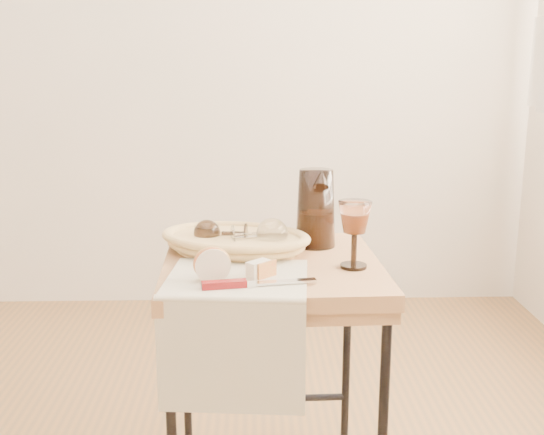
{
  "coord_description": "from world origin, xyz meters",
  "views": [
    {
      "loc": [
        0.44,
        -1.45,
        1.2
      ],
      "look_at": [
        0.49,
        0.15,
        0.82
      ],
      "focal_mm": 43.75,
      "sensor_mm": 36.0,
      "label": 1
    }
  ],
  "objects_px": {
    "side_table": "(272,386)",
    "goblet_lying_a": "(224,233)",
    "pitcher": "(316,208)",
    "tea_towel": "(237,278)",
    "goblet_lying_b": "(255,235)",
    "bread_basket": "(235,243)",
    "wine_goblet": "(354,234)",
    "table_knife": "(255,281)",
    "apple_half": "(212,264)"
  },
  "relations": [
    {
      "from": "side_table",
      "to": "table_knife",
      "type": "relative_size",
      "value": 2.74
    },
    {
      "from": "goblet_lying_a",
      "to": "wine_goblet",
      "type": "relative_size",
      "value": 0.69
    },
    {
      "from": "side_table",
      "to": "goblet_lying_a",
      "type": "xyz_separation_m",
      "value": [
        -0.13,
        0.1,
        0.4
      ]
    },
    {
      "from": "tea_towel",
      "to": "bread_basket",
      "type": "xyz_separation_m",
      "value": [
        -0.01,
        0.23,
        0.02
      ]
    },
    {
      "from": "bread_basket",
      "to": "pitcher",
      "type": "height_order",
      "value": "pitcher"
    },
    {
      "from": "wine_goblet",
      "to": "goblet_lying_b",
      "type": "bearing_deg",
      "value": 152.99
    },
    {
      "from": "side_table",
      "to": "goblet_lying_b",
      "type": "height_order",
      "value": "goblet_lying_b"
    },
    {
      "from": "table_knife",
      "to": "bread_basket",
      "type": "bearing_deg",
      "value": 90.27
    },
    {
      "from": "side_table",
      "to": "goblet_lying_a",
      "type": "relative_size",
      "value": 5.92
    },
    {
      "from": "side_table",
      "to": "table_knife",
      "type": "bearing_deg",
      "value": -102.05
    },
    {
      "from": "goblet_lying_a",
      "to": "pitcher",
      "type": "xyz_separation_m",
      "value": [
        0.25,
        0.04,
        0.06
      ]
    },
    {
      "from": "side_table",
      "to": "wine_goblet",
      "type": "relative_size",
      "value": 4.1
    },
    {
      "from": "side_table",
      "to": "wine_goblet",
      "type": "bearing_deg",
      "value": -16.52
    },
    {
      "from": "side_table",
      "to": "wine_goblet",
      "type": "distance_m",
      "value": 0.48
    },
    {
      "from": "goblet_lying_a",
      "to": "goblet_lying_b",
      "type": "bearing_deg",
      "value": 162.03
    },
    {
      "from": "goblet_lying_b",
      "to": "wine_goblet",
      "type": "xyz_separation_m",
      "value": [
        0.24,
        -0.12,
        0.03
      ]
    },
    {
      "from": "pitcher",
      "to": "table_knife",
      "type": "height_order",
      "value": "pitcher"
    },
    {
      "from": "goblet_lying_b",
      "to": "pitcher",
      "type": "xyz_separation_m",
      "value": [
        0.17,
        0.08,
        0.05
      ]
    },
    {
      "from": "bread_basket",
      "to": "pitcher",
      "type": "distance_m",
      "value": 0.24
    },
    {
      "from": "wine_goblet",
      "to": "table_knife",
      "type": "distance_m",
      "value": 0.29
    },
    {
      "from": "bread_basket",
      "to": "wine_goblet",
      "type": "relative_size",
      "value": 2.11
    },
    {
      "from": "bread_basket",
      "to": "tea_towel",
      "type": "bearing_deg",
      "value": -69.79
    },
    {
      "from": "side_table",
      "to": "pitcher",
      "type": "bearing_deg",
      "value": 49.45
    },
    {
      "from": "goblet_lying_b",
      "to": "pitcher",
      "type": "distance_m",
      "value": 0.19
    },
    {
      "from": "bread_basket",
      "to": "goblet_lying_b",
      "type": "height_order",
      "value": "goblet_lying_b"
    },
    {
      "from": "tea_towel",
      "to": "table_knife",
      "type": "height_order",
      "value": "table_knife"
    },
    {
      "from": "goblet_lying_a",
      "to": "pitcher",
      "type": "relative_size",
      "value": 0.47
    },
    {
      "from": "tea_towel",
      "to": "table_knife",
      "type": "xyz_separation_m",
      "value": [
        0.04,
        -0.06,
        0.01
      ]
    },
    {
      "from": "pitcher",
      "to": "goblet_lying_a",
      "type": "bearing_deg",
      "value": -159.44
    },
    {
      "from": "tea_towel",
      "to": "goblet_lying_a",
      "type": "xyz_separation_m",
      "value": [
        -0.04,
        0.24,
        0.05
      ]
    },
    {
      "from": "goblet_lying_a",
      "to": "side_table",
      "type": "bearing_deg",
      "value": 147.04
    },
    {
      "from": "pitcher",
      "to": "side_table",
      "type": "bearing_deg",
      "value": -120.0
    },
    {
      "from": "side_table",
      "to": "bread_basket",
      "type": "relative_size",
      "value": 1.95
    },
    {
      "from": "side_table",
      "to": "tea_towel",
      "type": "relative_size",
      "value": 2.15
    },
    {
      "from": "goblet_lying_b",
      "to": "table_knife",
      "type": "bearing_deg",
      "value": -100.53
    },
    {
      "from": "table_knife",
      "to": "wine_goblet",
      "type": "bearing_deg",
      "value": 21.44
    },
    {
      "from": "tea_towel",
      "to": "pitcher",
      "type": "xyz_separation_m",
      "value": [
        0.21,
        0.29,
        0.1
      ]
    },
    {
      "from": "goblet_lying_a",
      "to": "wine_goblet",
      "type": "bearing_deg",
      "value": 159.51
    },
    {
      "from": "goblet_lying_b",
      "to": "pitcher",
      "type": "bearing_deg",
      "value": 16.31
    },
    {
      "from": "pitcher",
      "to": "table_knife",
      "type": "relative_size",
      "value": 0.99
    },
    {
      "from": "bread_basket",
      "to": "goblet_lying_a",
      "type": "height_order",
      "value": "goblet_lying_a"
    },
    {
      "from": "tea_towel",
      "to": "wine_goblet",
      "type": "xyz_separation_m",
      "value": [
        0.29,
        0.08,
        0.08
      ]
    },
    {
      "from": "apple_half",
      "to": "table_knife",
      "type": "relative_size",
      "value": 0.34
    },
    {
      "from": "bread_basket",
      "to": "goblet_lying_a",
      "type": "bearing_deg",
      "value": 171.2
    },
    {
      "from": "bread_basket",
      "to": "pitcher",
      "type": "bearing_deg",
      "value": 33.15
    },
    {
      "from": "side_table",
      "to": "bread_basket",
      "type": "height_order",
      "value": "bread_basket"
    },
    {
      "from": "goblet_lying_a",
      "to": "pitcher",
      "type": "height_order",
      "value": "pitcher"
    },
    {
      "from": "goblet_lying_b",
      "to": "table_knife",
      "type": "distance_m",
      "value": 0.27
    },
    {
      "from": "goblet_lying_a",
      "to": "table_knife",
      "type": "distance_m",
      "value": 0.32
    },
    {
      "from": "goblet_lying_b",
      "to": "table_knife",
      "type": "relative_size",
      "value": 0.53
    }
  ]
}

